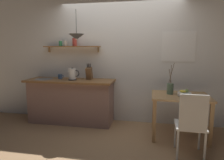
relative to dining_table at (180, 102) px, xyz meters
name	(u,v)px	position (x,y,z in m)	size (l,w,h in m)	color
ground_plane	(115,131)	(-1.16, -0.01, -0.64)	(14.00, 14.00, 0.00)	#A87F56
back_wall	(130,59)	(-0.96, 0.64, 0.72)	(6.80, 0.11, 2.70)	white
kitchen_counter	(71,101)	(-2.17, 0.31, -0.17)	(1.83, 0.63, 0.92)	gray
wall_shelf	(71,45)	(-2.20, 0.49, 1.00)	(1.23, 0.20, 0.31)	#9E6B3D
dining_table	(180,102)	(0.00, 0.00, 0.00)	(0.97, 0.76, 0.76)	tan
dining_chair_near	(191,123)	(0.06, -0.72, -0.11)	(0.43, 0.45, 0.95)	silver
fruit_bowl	(184,94)	(0.05, -0.08, 0.17)	(0.23, 0.23, 0.12)	silver
twig_vase	(170,88)	(-0.17, 0.06, 0.22)	(0.11, 0.11, 0.56)	#567056
electric_kettle	(72,74)	(-2.09, 0.25, 0.41)	(0.26, 0.17, 0.26)	black
knife_block	(89,73)	(-1.78, 0.39, 0.42)	(0.11, 0.17, 0.33)	brown
coffee_mug_by_sink	(60,76)	(-2.42, 0.36, 0.34)	(0.13, 0.09, 0.10)	#3D5B89
pendant_lamp	(77,37)	(-1.94, 0.15, 1.15)	(0.30, 0.30, 0.57)	black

